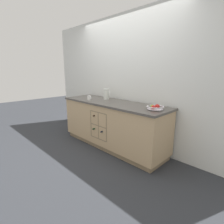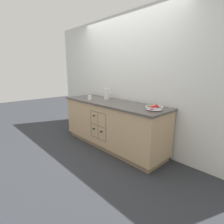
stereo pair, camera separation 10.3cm
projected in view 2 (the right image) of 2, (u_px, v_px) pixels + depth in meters
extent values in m
plane|color=#2D3035|center=(112.00, 145.00, 3.54)|extent=(14.00, 14.00, 0.00)
cube|color=silver|center=(126.00, 81.00, 3.51)|extent=(4.67, 0.06, 2.55)
cube|color=#8B7354|center=(112.00, 143.00, 3.53)|extent=(2.21, 0.59, 0.09)
cube|color=tan|center=(112.00, 123.00, 3.43)|extent=(2.27, 0.65, 0.77)
cube|color=#514C47|center=(112.00, 103.00, 3.34)|extent=(2.31, 0.69, 0.03)
cube|color=#8B7354|center=(102.00, 125.00, 3.31)|extent=(0.44, 0.01, 0.51)
cube|color=#8B7354|center=(93.00, 123.00, 3.43)|extent=(0.02, 0.10, 0.51)
cube|color=#8B7354|center=(108.00, 128.00, 3.11)|extent=(0.02, 0.10, 0.51)
cube|color=#8B7354|center=(100.00, 138.00, 3.33)|extent=(0.44, 0.10, 0.02)
cube|color=#8B7354|center=(100.00, 125.00, 3.27)|extent=(0.44, 0.10, 0.02)
cube|color=#8B7354|center=(100.00, 112.00, 3.21)|extent=(0.44, 0.10, 0.02)
cube|color=#8B7354|center=(100.00, 125.00, 3.27)|extent=(0.02, 0.10, 0.51)
cylinder|color=#19381E|center=(101.00, 127.00, 3.44)|extent=(0.07, 0.21, 0.07)
cylinder|color=#19381E|center=(95.00, 128.00, 3.34)|extent=(0.03, 0.09, 0.03)
cylinder|color=black|center=(108.00, 130.00, 3.27)|extent=(0.07, 0.19, 0.07)
cylinder|color=black|center=(102.00, 131.00, 3.18)|extent=(0.03, 0.08, 0.03)
cylinder|color=black|center=(100.00, 114.00, 3.38)|extent=(0.07, 0.19, 0.07)
cylinder|color=black|center=(95.00, 115.00, 3.29)|extent=(0.03, 0.08, 0.03)
cylinder|color=silver|center=(154.00, 110.00, 2.67)|extent=(0.12, 0.12, 0.01)
cone|color=silver|center=(154.00, 108.00, 2.66)|extent=(0.25, 0.25, 0.05)
torus|color=silver|center=(154.00, 107.00, 2.66)|extent=(0.27, 0.27, 0.02)
sphere|color=red|center=(156.00, 107.00, 2.66)|extent=(0.08, 0.08, 0.08)
sphere|color=red|center=(152.00, 108.00, 2.61)|extent=(0.07, 0.07, 0.07)
sphere|color=#7FA838|center=(151.00, 107.00, 2.70)|extent=(0.06, 0.06, 0.06)
cylinder|color=silver|center=(107.00, 94.00, 3.61)|extent=(0.11, 0.11, 0.22)
torus|color=silver|center=(107.00, 89.00, 3.59)|extent=(0.12, 0.12, 0.01)
torus|color=silver|center=(109.00, 94.00, 3.57)|extent=(0.12, 0.01, 0.12)
cylinder|color=white|center=(90.00, 98.00, 3.56)|extent=(0.07, 0.07, 0.09)
torus|color=white|center=(91.00, 98.00, 3.54)|extent=(0.07, 0.01, 0.07)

